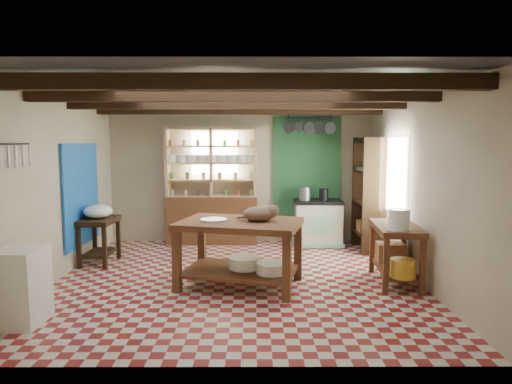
{
  "coord_description": "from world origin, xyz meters",
  "views": [
    {
      "loc": [
        0.26,
        -6.23,
        1.93
      ],
      "look_at": [
        0.28,
        0.3,
        1.2
      ],
      "focal_mm": 32.0,
      "sensor_mm": 36.0,
      "label": 1
    }
  ],
  "objects_px": {
    "prep_table": "(99,241)",
    "cat": "(259,214)",
    "stove": "(318,223)",
    "white_cabinet": "(20,286)",
    "right_counter": "(395,254)",
    "work_table": "(240,254)"
  },
  "relations": [
    {
      "from": "prep_table",
      "to": "cat",
      "type": "relative_size",
      "value": 1.71
    },
    {
      "from": "stove",
      "to": "cat",
      "type": "relative_size",
      "value": 2.03
    },
    {
      "from": "prep_table",
      "to": "white_cabinet",
      "type": "relative_size",
      "value": 0.9
    },
    {
      "from": "stove",
      "to": "white_cabinet",
      "type": "xyz_separation_m",
      "value": [
        -3.66,
        -3.69,
        -0.02
      ]
    },
    {
      "from": "stove",
      "to": "cat",
      "type": "xyz_separation_m",
      "value": [
        -1.12,
        -2.45,
        0.56
      ]
    },
    {
      "from": "white_cabinet",
      "to": "cat",
      "type": "relative_size",
      "value": 1.9
    },
    {
      "from": "stove",
      "to": "right_counter",
      "type": "xyz_separation_m",
      "value": [
        0.74,
        -2.3,
        -0.02
      ]
    },
    {
      "from": "work_table",
      "to": "right_counter",
      "type": "xyz_separation_m",
      "value": [
        2.11,
        0.14,
        -0.04
      ]
    },
    {
      "from": "work_table",
      "to": "stove",
      "type": "bearing_deg",
      "value": 74.72
    },
    {
      "from": "prep_table",
      "to": "right_counter",
      "type": "xyz_separation_m",
      "value": [
        4.38,
        -1.0,
        0.04
      ]
    },
    {
      "from": "work_table",
      "to": "stove",
      "type": "distance_m",
      "value": 2.8
    },
    {
      "from": "work_table",
      "to": "cat",
      "type": "height_order",
      "value": "cat"
    },
    {
      "from": "right_counter",
      "to": "cat",
      "type": "height_order",
      "value": "cat"
    },
    {
      "from": "work_table",
      "to": "prep_table",
      "type": "xyz_separation_m",
      "value": [
        -2.27,
        1.14,
        -0.08
      ]
    },
    {
      "from": "work_table",
      "to": "cat",
      "type": "relative_size",
      "value": 3.65
    },
    {
      "from": "work_table",
      "to": "right_counter",
      "type": "bearing_deg",
      "value": 17.82
    },
    {
      "from": "prep_table",
      "to": "cat",
      "type": "distance_m",
      "value": 2.84
    },
    {
      "from": "work_table",
      "to": "cat",
      "type": "xyz_separation_m",
      "value": [
        0.25,
        -0.01,
        0.54
      ]
    },
    {
      "from": "work_table",
      "to": "right_counter",
      "type": "distance_m",
      "value": 2.12
    },
    {
      "from": "right_counter",
      "to": "cat",
      "type": "relative_size",
      "value": 2.61
    },
    {
      "from": "white_cabinet",
      "to": "right_counter",
      "type": "xyz_separation_m",
      "value": [
        4.4,
        1.39,
        -0.0
      ]
    },
    {
      "from": "work_table",
      "to": "prep_table",
      "type": "bearing_deg",
      "value": 167.38
    }
  ]
}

